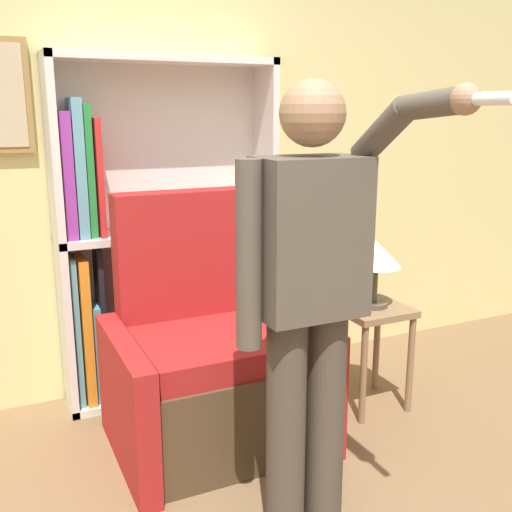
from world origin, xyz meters
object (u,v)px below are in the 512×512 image
side_table (372,328)px  armchair (211,364)px  bookcase (145,238)px  person_standing (310,291)px  table_lamp (375,257)px

side_table → armchair: bearing=176.2°
bookcase → person_standing: (0.24, -1.41, 0.06)m
bookcase → table_lamp: (1.07, -0.67, -0.07)m
table_lamp → bookcase: bearing=147.7°
bookcase → table_lamp: 1.26m
armchair → table_lamp: armchair is taller
bookcase → person_standing: bookcase is taller
bookcase → side_table: size_ratio=3.26×
bookcase → person_standing: size_ratio=1.10×
armchair → person_standing: (0.09, -0.80, 0.59)m
armchair → side_table: armchair is taller
side_table → person_standing: bearing=-138.3°
armchair → side_table: bearing=-3.8°
bookcase → person_standing: bearing=-80.4°
person_standing → table_lamp: bearing=41.7°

